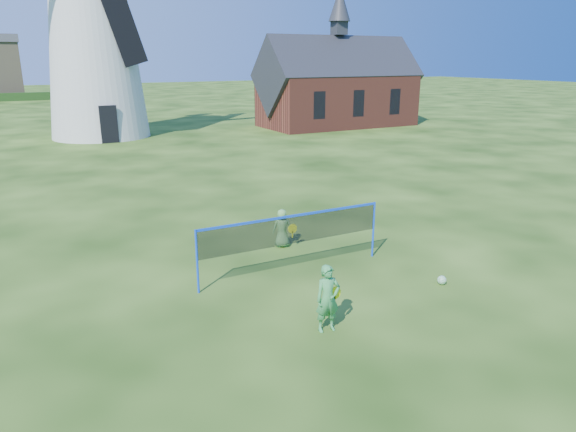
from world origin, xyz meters
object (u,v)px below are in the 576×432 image
(player_girl, at_px, (328,299))
(play_ball, at_px, (442,280))
(windmill, at_px, (92,33))
(chapel, at_px, (338,88))
(badminton_net, at_px, (293,231))
(player_boy, at_px, (282,228))

(player_girl, distance_m, play_ball, 3.73)
(player_girl, xyz_separation_m, play_ball, (3.64, 0.59, -0.59))
(windmill, height_order, play_ball, windmill)
(chapel, xyz_separation_m, player_girl, (-18.40, -27.90, -2.26))
(chapel, relative_size, player_girl, 8.91)
(chapel, bearing_deg, badminton_net, -125.16)
(windmill, distance_m, player_boy, 26.28)
(player_boy, bearing_deg, windmill, -68.67)
(chapel, height_order, badminton_net, chapel)
(play_ball, bearing_deg, player_boy, 117.69)
(chapel, distance_m, player_girl, 33.50)
(windmill, distance_m, player_girl, 30.89)
(badminton_net, xyz_separation_m, player_boy, (0.66, 1.86, -0.58))
(windmill, xyz_separation_m, badminton_net, (0.22, -27.37, -5.70))
(badminton_net, relative_size, player_girl, 3.62)
(player_girl, xyz_separation_m, player_boy, (1.45, 4.76, -0.14))
(badminton_net, xyz_separation_m, player_girl, (-0.78, -2.90, -0.44))
(chapel, xyz_separation_m, badminton_net, (-17.62, -25.01, -1.82))
(player_girl, bearing_deg, chapel, 64.14)
(chapel, xyz_separation_m, play_ball, (-14.76, -27.31, -2.85))
(windmill, bearing_deg, player_boy, -88.02)
(chapel, height_order, player_girl, chapel)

